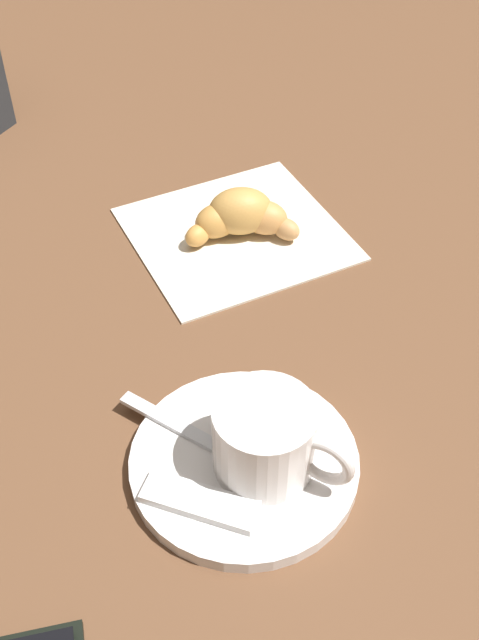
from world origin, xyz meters
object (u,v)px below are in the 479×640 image
Objects in this scene: croissant at (241,216)px; saucer at (244,463)px; sugar_packet at (200,502)px; espresso_cup at (267,438)px; teaspoon at (224,450)px; napkin at (236,233)px.

saucer is at bearing 156.13° from croissant.
sugar_packet is 0.27m from croissant.
sugar_packet is at bearing 150.41° from croissant.
espresso_cup reaches higher than teaspoon.
napkin is at bearing -22.90° from saucer.
teaspoon is 0.23m from croissant.
croissant is at bearing -20.62° from espresso_cup.
teaspoon is at bearing 153.05° from croissant.
espresso_cup is 0.24m from napkin.
teaspoon is at bearing 154.06° from napkin.
napkin is (0.22, -0.09, -0.00)m from saucer.
saucer is 0.86× the size of napkin.
sugar_packet is at bearing 134.89° from teaspoon.
teaspoon reaches higher than sugar_packet.
croissant reaches higher than teaspoon.
napkin is at bearing -19.70° from espresso_cup.
sugar_packet reaches higher than napkin.
croissant is at bearing 103.87° from sugar_packet.
teaspoon is 1.12× the size of croissant.
sugar_packet is 0.27m from napkin.
espresso_cup is 0.04m from teaspoon.
sugar_packet is at bearing 151.29° from napkin.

